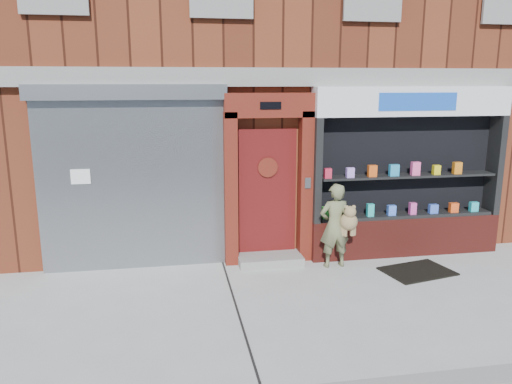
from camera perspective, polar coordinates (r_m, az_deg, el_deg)
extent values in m
plane|color=#9E9E99|center=(7.40, 10.13, -12.30)|extent=(80.00, 80.00, 0.00)
cube|color=#562213|center=(12.55, 1.13, 16.74)|extent=(12.00, 8.00, 8.00)
cube|color=gray|center=(8.55, 6.48, 12.91)|extent=(12.00, 0.16, 0.30)
cube|color=gray|center=(8.42, -13.88, 0.63)|extent=(3.00, 0.10, 2.80)
cube|color=slate|center=(8.19, -14.47, 11.01)|extent=(3.10, 0.30, 0.24)
cube|color=white|center=(8.41, -19.42, 1.66)|extent=(0.30, 0.01, 0.24)
cube|color=#5B190F|center=(8.40, -2.93, 0.26)|extent=(0.22, 0.28, 2.60)
cube|color=#5B190F|center=(8.65, 5.65, 0.58)|extent=(0.22, 0.28, 2.60)
cube|color=#5B190F|center=(8.32, 1.48, 9.90)|extent=(1.50, 0.28, 0.40)
cube|color=black|center=(8.17, 1.69, 9.85)|extent=(0.35, 0.01, 0.12)
cube|color=#530F0F|center=(8.62, 1.28, -0.07)|extent=(1.00, 0.06, 2.20)
cylinder|color=black|center=(8.50, 1.35, 2.83)|extent=(0.28, 0.02, 0.28)
cylinder|color=#5B190F|center=(8.49, 1.36, 2.82)|extent=(0.34, 0.02, 0.34)
cube|color=gray|center=(8.69, 1.59, -7.72)|extent=(1.10, 0.55, 0.15)
cube|color=slate|center=(8.48, 5.94, 1.03)|extent=(0.10, 0.02, 0.18)
cube|color=maroon|center=(9.49, 16.50, -4.74)|extent=(3.50, 0.40, 0.70)
cube|color=black|center=(8.58, 6.83, 2.49)|extent=(0.12, 0.40, 1.80)
cube|color=black|center=(10.08, 25.60, 2.84)|extent=(0.12, 0.40, 1.80)
cube|color=black|center=(9.37, 16.47, 2.91)|extent=(3.30, 0.03, 1.80)
cube|color=black|center=(9.38, 16.64, -2.52)|extent=(3.20, 0.36, 0.06)
cube|color=black|center=(9.23, 16.92, 1.80)|extent=(3.20, 0.36, 0.04)
cube|color=white|center=(9.09, 17.44, 9.88)|extent=(3.50, 0.40, 0.50)
cube|color=#174AB1|center=(8.91, 18.05, 9.79)|extent=(1.40, 0.01, 0.30)
cube|color=green|center=(8.72, 8.06, -2.35)|extent=(0.15, 0.09, 0.20)
cube|color=#27B2C4|center=(8.85, 10.52, -2.33)|extent=(0.16, 0.09, 0.17)
cube|color=#23B1B0|center=(8.99, 12.92, -2.03)|extent=(0.12, 0.09, 0.22)
cube|color=#4373E6|center=(9.16, 15.22, -2.03)|extent=(0.14, 0.09, 0.18)
cube|color=#D04597|center=(9.33, 17.46, -1.80)|extent=(0.12, 0.09, 0.21)
cube|color=blue|center=(9.52, 19.59, -1.82)|extent=(0.16, 0.09, 0.16)
cube|color=#F9521A|center=(9.72, 21.65, -1.66)|extent=(0.15, 0.09, 0.17)
cube|color=#25B3BB|center=(9.93, 23.62, -1.54)|extent=(0.15, 0.09, 0.17)
cube|color=red|center=(8.57, 8.20, 2.13)|extent=(0.12, 0.09, 0.17)
cube|color=#BF8BFA|center=(8.70, 10.71, 2.20)|extent=(0.13, 0.09, 0.17)
cube|color=#E75818|center=(8.84, 13.14, 2.36)|extent=(0.15, 0.09, 0.20)
cube|color=#2693C2|center=(9.01, 15.49, 2.41)|extent=(0.17, 0.09, 0.20)
cube|color=#FB5398|center=(9.18, 17.75, 2.57)|extent=(0.15, 0.09, 0.24)
cube|color=yellow|center=(9.38, 19.91, 2.40)|extent=(0.13, 0.09, 0.17)
cube|color=orange|center=(9.58, 22.00, 2.56)|extent=(0.15, 0.09, 0.21)
imported|color=#696D47|center=(8.48, 8.97, -3.81)|extent=(0.54, 0.38, 1.44)
sphere|color=olive|center=(8.46, 10.54, -3.35)|extent=(0.30, 0.30, 0.30)
sphere|color=olive|center=(8.36, 10.70, -2.26)|extent=(0.20, 0.20, 0.20)
sphere|color=olive|center=(8.32, 10.34, -1.75)|extent=(0.07, 0.07, 0.07)
sphere|color=olive|center=(8.36, 11.11, -1.71)|extent=(0.07, 0.07, 0.07)
cylinder|color=olive|center=(8.46, 9.86, -4.36)|extent=(0.07, 0.07, 0.18)
cylinder|color=olive|center=(8.53, 11.13, -4.28)|extent=(0.07, 0.07, 0.18)
cylinder|color=olive|center=(8.46, 10.16, -4.38)|extent=(0.07, 0.07, 0.18)
cylinder|color=olive|center=(8.50, 10.92, -4.33)|extent=(0.07, 0.07, 0.18)
cube|color=black|center=(8.76, 17.96, -8.61)|extent=(1.23, 0.98, 0.03)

